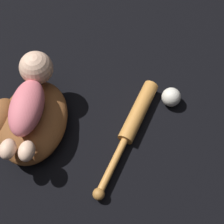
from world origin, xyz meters
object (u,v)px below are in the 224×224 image
baby_figure (30,95)px  baseball_bat (133,123)px  baseball_glove (28,121)px  baseball (171,97)px

baby_figure → baseball_bat: (0.01, -0.33, -0.12)m
baseball_glove → baseball: 0.50m
baseball_glove → baseball_bat: (0.05, -0.35, -0.03)m
baseball_bat → baseball: bearing=-46.6°
baseball_bat → baseball: (0.12, -0.12, 0.01)m
baseball_glove → baseball: (0.17, -0.47, -0.02)m
baseball_glove → baby_figure: size_ratio=0.87×
baseball_glove → baseball_bat: 0.35m
baby_figure → baseball: 0.49m
baby_figure → baseball: bearing=-74.6°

